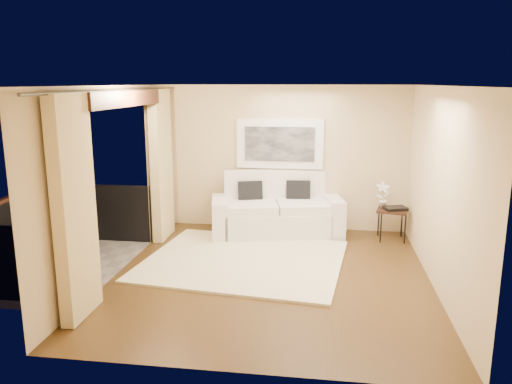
% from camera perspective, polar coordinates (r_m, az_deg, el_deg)
% --- Properties ---
extents(floor, '(5.00, 5.00, 0.00)m').
position_cam_1_polar(floor, '(7.33, 1.73, -9.54)').
color(floor, '#4E3517').
rests_on(floor, ground).
extents(room_shell, '(5.00, 6.40, 5.00)m').
position_cam_1_polar(room_shell, '(7.34, -15.18, 10.27)').
color(room_shell, white).
rests_on(room_shell, ground).
extents(balcony, '(1.81, 2.60, 1.17)m').
position_cam_1_polar(balcony, '(8.28, -21.81, -6.54)').
color(balcony, '#605B56').
rests_on(balcony, ground).
extents(curtains, '(0.16, 4.80, 2.64)m').
position_cam_1_polar(curtains, '(7.47, -14.52, 1.17)').
color(curtains, '#DAC586').
rests_on(curtains, ground).
extents(artwork, '(1.62, 0.07, 0.92)m').
position_cam_1_polar(artwork, '(9.33, 2.72, 5.51)').
color(artwork, white).
rests_on(artwork, room_shell).
extents(rug, '(3.27, 2.93, 0.04)m').
position_cam_1_polar(rug, '(7.87, -1.38, -7.81)').
color(rug, '#F6EBC6').
rests_on(rug, floor).
extents(sofa, '(2.50, 1.47, 1.13)m').
position_cam_1_polar(sofa, '(9.21, 2.32, -2.33)').
color(sofa, white).
rests_on(sofa, floor).
extents(side_table, '(0.61, 0.61, 0.56)m').
position_cam_1_polar(side_table, '(9.12, 15.31, -2.25)').
color(side_table, black).
rests_on(side_table, floor).
extents(tray, '(0.44, 0.38, 0.05)m').
position_cam_1_polar(tray, '(9.08, 15.62, -1.79)').
color(tray, black).
rests_on(tray, side_table).
extents(orchid, '(0.25, 0.17, 0.46)m').
position_cam_1_polar(orchid, '(9.15, 14.30, -0.29)').
color(orchid, white).
rests_on(orchid, side_table).
extents(bistro_table, '(0.69, 0.69, 0.69)m').
position_cam_1_polar(bistro_table, '(8.56, -22.30, -2.99)').
color(bistro_table, black).
rests_on(bistro_table, balcony).
extents(balcony_chair_far, '(0.51, 0.51, 1.05)m').
position_cam_1_polar(balcony_chair_far, '(7.96, -20.18, -3.86)').
color(balcony_chair_far, black).
rests_on(balcony_chair_far, balcony).
extents(balcony_chair_near, '(0.52, 0.52, 0.97)m').
position_cam_1_polar(balcony_chair_near, '(7.42, -23.28, -5.73)').
color(balcony_chair_near, black).
rests_on(balcony_chair_near, balcony).
extents(ice_bucket, '(0.18, 0.18, 0.20)m').
position_cam_1_polar(ice_bucket, '(8.68, -22.68, -1.56)').
color(ice_bucket, white).
rests_on(ice_bucket, bistro_table).
extents(candle, '(0.06, 0.06, 0.07)m').
position_cam_1_polar(candle, '(8.66, -21.68, -1.95)').
color(candle, red).
rests_on(candle, bistro_table).
extents(vase, '(0.04, 0.04, 0.18)m').
position_cam_1_polar(vase, '(8.36, -23.16, -2.18)').
color(vase, silver).
rests_on(vase, bistro_table).
extents(glass_a, '(0.06, 0.06, 0.12)m').
position_cam_1_polar(glass_a, '(8.36, -22.08, -2.31)').
color(glass_a, white).
rests_on(glass_a, bistro_table).
extents(glass_b, '(0.06, 0.06, 0.12)m').
position_cam_1_polar(glass_b, '(8.41, -21.32, -2.16)').
color(glass_b, silver).
rests_on(glass_b, bistro_table).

